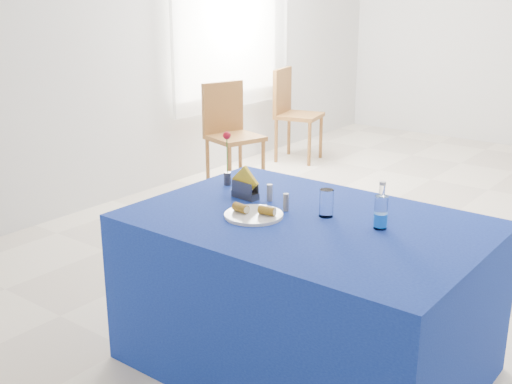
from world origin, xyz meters
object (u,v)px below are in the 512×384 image
blue_table (306,294)px  chair_win_b (292,108)px  plate (254,215)px  water_bottle (381,213)px  chair_win_a (230,128)px

blue_table → chair_win_b: (-2.34, 3.26, 0.18)m
chair_win_b → plate: bearing=-161.5°
water_bottle → chair_win_a: 3.25m
chair_win_a → chair_win_b: chair_win_b is taller
plate → blue_table: 0.46m
plate → chair_win_b: chair_win_b is taller
plate → chair_win_b: size_ratio=0.28×
chair_win_a → blue_table: bearing=-117.0°
plate → water_bottle: water_bottle is taller
plate → water_bottle: bearing=22.3°
water_bottle → chair_win_b: bearing=130.0°
water_bottle → chair_win_b: (-2.66, 3.17, -0.27)m
water_bottle → blue_table: bearing=-164.2°
water_bottle → chair_win_a: water_bottle is taller
blue_table → chair_win_a: bearing=136.7°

